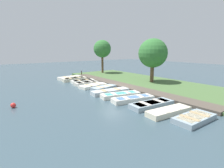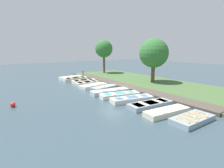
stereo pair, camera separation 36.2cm
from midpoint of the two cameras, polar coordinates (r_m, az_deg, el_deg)
name	(u,v)px [view 2 (the right image)]	position (r m, az deg, el deg)	size (l,w,h in m)	color
ground_plane	(112,89)	(17.66, 0.66, -1.64)	(80.00, 80.00, 0.00)	#384C56
shore_bank	(147,83)	(20.92, 11.79, 0.44)	(8.00, 24.00, 0.20)	#476638
dock_walkway	(124,86)	(18.57, 4.55, -0.63)	(1.54, 19.54, 0.25)	#51473D
rowboat_0	(71,78)	(24.13, -12.83, 2.05)	(3.16, 1.60, 0.40)	silver
rowboat_1	(76,79)	(22.71, -11.37, 1.58)	(3.03, 1.11, 0.42)	beige
rowboat_2	(84,81)	(21.36, -8.79, 0.97)	(2.81, 1.24, 0.35)	silver
rowboat_3	(87,83)	(19.94, -7.63, 0.28)	(2.73, 1.19, 0.36)	beige
rowboat_4	(94,86)	(18.56, -5.50, -0.55)	(3.16, 1.62, 0.33)	silver
rowboat_5	(104,88)	(17.50, -2.04, -1.22)	(2.87, 1.54, 0.33)	#8C9EA8
rowboat_6	(110,92)	(15.79, -0.01, -2.48)	(3.61, 1.36, 0.39)	#B2BCC1
rowboat_7	(120,95)	(14.69, 3.30, -3.59)	(3.49, 1.72, 0.37)	silver
rowboat_8	(132,99)	(13.55, 7.29, -4.93)	(3.48, 1.66, 0.38)	silver
rowboat_9	(150,104)	(12.55, 13.24, -6.54)	(3.41, 1.43, 0.35)	#8C9EA8
rowboat_10	(167,112)	(11.41, 18.38, -8.61)	(3.18, 1.27, 0.36)	beige
rowboat_11	(192,119)	(10.87, 25.59, -10.28)	(2.66, 1.27, 0.33)	#8C9EA8
mooring_post_near	(83,73)	(26.39, -9.07, 3.48)	(0.13, 0.13, 0.86)	#47382D
buoy	(13,105)	(13.91, -29.00, -5.91)	(0.35, 0.35, 0.35)	red
park_tree_far_left	(104,49)	(28.16, -2.28, 11.34)	(2.74, 2.74, 5.40)	brown
park_tree_left	(154,53)	(20.65, 13.98, 9.68)	(3.30, 3.30, 5.16)	brown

